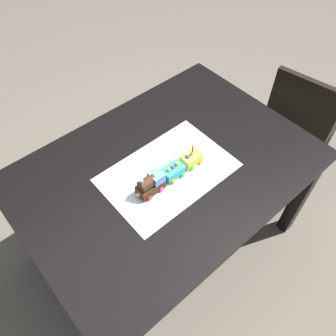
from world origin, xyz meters
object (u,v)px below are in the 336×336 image
dining_table (167,180)px  birthday_candle (193,148)px  chair (300,121)px  cake_locomotive (151,184)px  cake_car_flatbed_lemon (191,159)px  cake_car_gondola_turquoise (173,171)px

dining_table → birthday_candle: birthday_candle is taller
birthday_candle → chair: bearing=-3.8°
cake_locomotive → cake_car_flatbed_lemon: size_ratio=1.40×
dining_table → chair: chair is taller
cake_locomotive → cake_car_gondola_turquoise: cake_locomotive is taller
cake_locomotive → dining_table: bearing=22.4°
dining_table → cake_car_gondola_turquoise: size_ratio=14.00×
cake_locomotive → cake_car_gondola_turquoise: bearing=-0.0°
dining_table → chair: (1.03, -0.12, -0.16)m
chair → birthday_candle: size_ratio=15.83×
cake_car_flatbed_lemon → cake_locomotive: bearing=180.0°
cake_car_gondola_turquoise → cake_car_flatbed_lemon: bearing=0.0°
dining_table → cake_locomotive: (-0.15, -0.06, 0.16)m
cake_locomotive → cake_car_gondola_turquoise: size_ratio=1.40×
chair → cake_locomotive: same height
chair → cake_locomotive: (-1.18, 0.06, 0.32)m
cake_locomotive → cake_car_flatbed_lemon: cake_locomotive is taller
dining_table → cake_car_flatbed_lemon: cake_car_flatbed_lemon is taller
dining_table → birthday_candle: size_ratio=25.77×
birthday_candle → cake_car_gondola_turquoise: bearing=180.0°
dining_table → cake_car_gondola_turquoise: (-0.02, -0.06, 0.14)m
chair → cake_car_gondola_turquoise: bearing=76.6°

